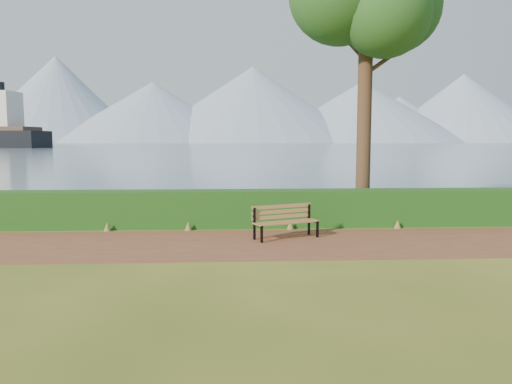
{
  "coord_description": "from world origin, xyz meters",
  "views": [
    {
      "loc": [
        -0.02,
        -10.96,
        2.38
      ],
      "look_at": [
        0.64,
        1.2,
        1.1
      ],
      "focal_mm": 35.0,
      "sensor_mm": 36.0,
      "label": 1
    }
  ],
  "objects": [
    {
      "name": "bench",
      "position": [
        1.32,
        0.9,
        0.47
      ],
      "size": [
        1.67,
        1.04,
        0.81
      ],
      "rotation": [
        0.0,
        0.0,
        0.39
      ],
      "color": "black",
      "rests_on": "ground"
    },
    {
      "name": "ground",
      "position": [
        0.0,
        0.0,
        0.0
      ],
      "size": [
        140.0,
        140.0,
        0.0
      ],
      "primitive_type": "plane",
      "color": "#425217",
      "rests_on": "ground"
    },
    {
      "name": "path",
      "position": [
        0.0,
        0.3,
        0.01
      ],
      "size": [
        40.0,
        3.4,
        0.01
      ],
      "primitive_type": "cube",
      "color": "brown",
      "rests_on": "ground"
    },
    {
      "name": "water",
      "position": [
        0.0,
        260.0,
        0.01
      ],
      "size": [
        700.0,
        510.0,
        0.0
      ],
      "primitive_type": "cube",
      "color": "#405B67",
      "rests_on": "ground"
    },
    {
      "name": "mountains",
      "position": [
        -9.17,
        406.05,
        27.7
      ],
      "size": [
        585.0,
        190.0,
        70.0
      ],
      "color": "#8194AC",
      "rests_on": "ground"
    },
    {
      "name": "hedge",
      "position": [
        0.0,
        2.6,
        0.5
      ],
      "size": [
        32.0,
        0.85,
        1.0
      ],
      "primitive_type": "cube",
      "color": "#184012",
      "rests_on": "ground"
    }
  ]
}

